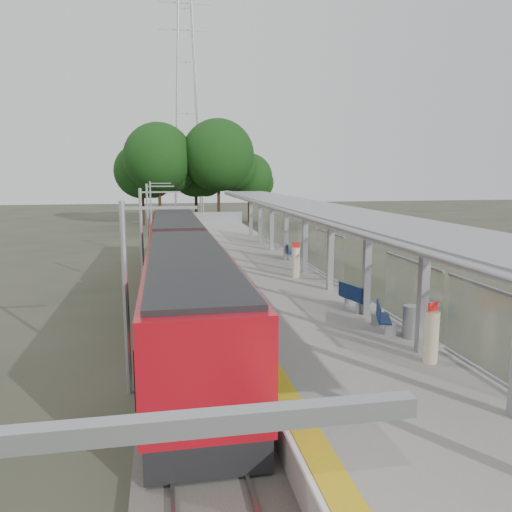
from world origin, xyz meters
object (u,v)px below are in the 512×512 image
at_px(bench_far, 288,251).
at_px(info_pillar_near, 431,337).
at_px(info_pillar_far, 296,262).
at_px(bench_near, 381,316).
at_px(litter_bin, 411,322).
at_px(bench_mid, 353,297).
at_px(train, 180,264).

distance_m(bench_far, info_pillar_near, 17.10).
bearing_deg(info_pillar_far, info_pillar_near, -63.98).
bearing_deg(bench_near, info_pillar_near, -67.32).
bearing_deg(litter_bin, bench_mid, 99.77).
relative_size(info_pillar_near, litter_bin, 1.66).
height_order(bench_mid, info_pillar_far, info_pillar_far).
bearing_deg(bench_far, train, -128.42).
distance_m(train, info_pillar_far, 5.80).
bearing_deg(bench_near, info_pillar_far, 113.77).
bearing_deg(litter_bin, bench_near, 127.49).
xyz_separation_m(train, bench_mid, (6.26, -5.11, -0.54)).
bearing_deg(bench_far, bench_near, -84.44).
relative_size(bench_mid, litter_bin, 1.45).
bearing_deg(litter_bin, info_pillar_far, 96.85).
relative_size(train, info_pillar_far, 15.59).
xyz_separation_m(bench_mid, litter_bin, (0.59, -3.41, -0.00)).
bearing_deg(train, bench_near, -51.06).
bearing_deg(bench_near, bench_mid, 109.65).
bearing_deg(bench_mid, info_pillar_far, 79.74).
xyz_separation_m(train, litter_bin, (6.85, -8.51, -0.54)).
relative_size(bench_near, bench_far, 1.00).
distance_m(bench_mid, info_pillar_far, 6.18).
xyz_separation_m(train, info_pillar_far, (5.70, 1.04, -0.28)).
distance_m(info_pillar_far, litter_bin, 9.63).
height_order(bench_mid, bench_far, bench_mid).
distance_m(train, bench_far, 9.37).
xyz_separation_m(bench_mid, info_pillar_near, (0.09, -5.49, 0.22)).
xyz_separation_m(bench_near, info_pillar_far, (-0.53, 8.75, 0.27)).
height_order(info_pillar_far, litter_bin, info_pillar_far).
height_order(train, litter_bin, train).
distance_m(bench_near, info_pillar_far, 8.77).
relative_size(bench_far, info_pillar_far, 0.81).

